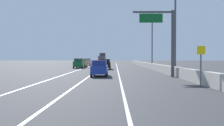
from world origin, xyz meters
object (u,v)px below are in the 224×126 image
Objects in this scene: lamp_post_right_second at (174,24)px; box_truck at (102,59)px; car_yellow_3 at (82,63)px; speed_advisory_sign at (201,63)px; car_black_0 at (106,64)px; lamp_post_right_third at (151,37)px; car_silver_5 at (88,62)px; overhead_sign_gantry at (166,35)px; car_blue_1 at (100,68)px; car_red_4 at (101,62)px; car_green_2 at (79,63)px.

lamp_post_right_second reaches higher than box_truck.
car_yellow_3 is (-15.40, 26.66, -5.62)m from lamp_post_right_second.
speed_advisory_sign reaches higher than car_black_0.
lamp_post_right_second reaches higher than speed_advisory_sign.
lamp_post_right_third is 2.47× the size of car_black_0.
car_black_0 is at bearing -76.65° from car_silver_5.
overhead_sign_gantry is at bearing -94.05° from lamp_post_right_third.
lamp_post_right_second is at bearing -78.71° from box_truck.
car_black_0 is 1.00× the size of car_silver_5.
speed_advisory_sign is 14.26m from car_blue_1.
lamp_post_right_second is 2.47× the size of car_red_4.
lamp_post_right_third is 16.16m from car_green_2.
car_silver_5 is at bearing -117.21° from car_red_4.
car_green_2 is at bearing -89.41° from car_yellow_3.
box_truck reaches higher than car_silver_5.
car_black_0 is (-9.55, 14.79, -5.63)m from lamp_post_right_second.
car_silver_5 is at bearing 103.35° from car_black_0.
car_yellow_3 is 13.55m from car_silver_5.
lamp_post_right_second is at bearing -75.62° from car_red_4.
car_black_0 is 47.53m from box_truck.
lamp_post_right_third is 2.46× the size of car_silver_5.
car_green_2 is at bearing 126.97° from lamp_post_right_second.
car_red_4 is at bearing 92.75° from car_blue_1.
lamp_post_right_third is 2.55× the size of car_green_2.
lamp_post_right_third is 2.46× the size of car_blue_1.
car_blue_1 is 1.03× the size of car_green_2.
car_yellow_3 is at bearing 90.59° from car_green_2.
car_black_0 is at bearing -85.54° from car_red_4.
car_green_2 is at bearing -178.99° from lamp_post_right_third.
car_blue_1 is 1.00× the size of car_red_4.
lamp_post_right_second is 1.34× the size of box_truck.
lamp_post_right_second is at bearing -53.03° from car_green_2.
car_green_2 is (-15.16, -0.27, -5.58)m from lamp_post_right_third.
car_silver_5 is at bearing -98.16° from box_truck.
lamp_post_right_second is 2.62× the size of car_yellow_3.
car_green_2 is at bearing 110.60° from speed_advisory_sign.
car_yellow_3 is 35.69m from box_truck.
overhead_sign_gantry is at bearing -73.49° from car_silver_5.
overhead_sign_gantry is 2.50× the size of speed_advisory_sign.
lamp_post_right_second is (2.03, 5.51, 1.87)m from overhead_sign_gantry.
lamp_post_right_second is 18.48m from car_black_0.
box_truck is at bearing 97.87° from speed_advisory_sign.
overhead_sign_gantry is at bearing -8.05° from car_blue_1.
overhead_sign_gantry reaches higher than car_silver_5.
speed_advisory_sign is 45.05m from car_yellow_3.
lamp_post_right_third is (1.41, 36.86, 4.83)m from speed_advisory_sign.
box_truck is (-12.25, 41.57, -4.77)m from lamp_post_right_third.
car_green_2 is at bearing -89.31° from car_silver_5.
car_blue_1 is at bearing -82.35° from car_silver_5.
car_blue_1 is at bearing -110.56° from lamp_post_right_third.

